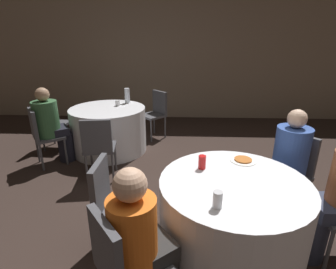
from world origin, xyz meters
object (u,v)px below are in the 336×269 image
Objects in this scene: chair_near_west at (112,200)px; chair_far_southwest at (42,132)px; chair_far_west at (50,118)px; person_blue_shirt at (286,166)px; person_green_jacket at (52,126)px; soda_can_red at (202,162)px; person_orange_shirt at (144,245)px; pizza_plate_near at (243,160)px; chair_far_northeast at (156,110)px; chair_near_northeast at (292,167)px; table_far at (109,129)px; chair_near_southwest at (121,262)px; soda_can_silver at (218,200)px; table_near at (231,220)px; bottle_far at (127,96)px; chair_far_south at (99,144)px.

chair_near_west and chair_far_southwest have the same top height.
chair_far_west is 3.75m from person_blue_shirt.
person_green_jacket reaches higher than soda_can_red.
person_orange_shirt is (-1.31, -1.11, -0.03)m from person_blue_shirt.
chair_far_southwest is 1.00× the size of chair_far_west.
chair_far_southwest is 3.64× the size of pizza_plate_near.
chair_near_west is 0.77× the size of person_orange_shirt.
chair_far_northeast is at bearing 103.14° from soda_can_red.
person_green_jacket reaches higher than person_orange_shirt.
person_blue_shirt is (-0.12, -0.11, 0.07)m from chair_near_northeast.
chair_far_west is at bearing 145.39° from pizza_plate_near.
chair_near_northeast is 0.75× the size of person_blue_shirt.
person_orange_shirt is at bearing -131.76° from pizza_plate_near.
chair_far_west is 3.50m from person_orange_shirt.
chair_near_northeast and chair_far_southwest have the same top height.
table_far is 2.63m from pizza_plate_near.
person_orange_shirt is (1.80, -2.20, 0.04)m from chair_far_southwest.
soda_can_silver is (0.61, 0.29, 0.27)m from chair_near_southwest.
chair_near_west reaches higher than table_near.
chair_near_southwest reaches higher than table_near.
soda_can_silver is at bearing 76.65° from chair_near_southwest.
table_far is 1.04m from chair_far_southwest.
pizza_plate_near is at bearing -55.94° from bottle_far.
chair_far_northeast is at bearing 63.05° from chair_far_south.
chair_far_south is at bearing 140.17° from table_near.
chair_near_northeast is at bearing -42.56° from bottle_far.
chair_near_northeast is 3.64× the size of pizza_plate_near.
bottle_far reaches higher than chair_far_southwest.
chair_near_west and chair_far_west have the same top height.
chair_near_west is 2.68m from bottle_far.
table_near is 1.03× the size of person_blue_shirt.
pizza_plate_near is at bearing 69.18° from person_blue_shirt.
table_far is 5.09× the size of pizza_plate_near.
person_blue_shirt reaches higher than chair_far_south.
chair_near_southwest is at bearing 35.54° from chair_far_west.
chair_far_south is (-2.26, 0.57, 0.00)m from chair_near_northeast.
soda_can_silver is at bearing -114.74° from pizza_plate_near.
chair_far_west is at bearing -166.62° from bottle_far.
pizza_plate_near is (1.05, -2.60, 0.22)m from chair_far_northeast.
person_blue_shirt is (1.44, 1.22, 0.07)m from chair_near_southwest.
table_near is at bearing 90.00° from chair_near_west.
pizza_plate_near is at bearing -46.47° from table_far.
chair_far_west is (-1.65, 2.32, 0.00)m from chair_near_west.
table_far is at bearing 90.00° from chair_far_west.
soda_can_red is at bearing 96.07° from soda_can_silver.
soda_can_red is at bearing 108.60° from chair_near_southwest.
person_green_jacket is at bearing 90.00° from chair_far_southwest.
chair_far_west is 0.77× the size of person_orange_shirt.
chair_far_southwest reaches higher than soda_can_red.
chair_far_southwest is 0.17m from person_green_jacket.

